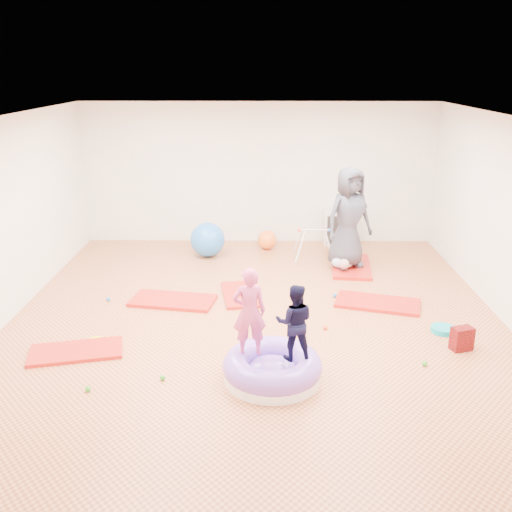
{
  "coord_description": "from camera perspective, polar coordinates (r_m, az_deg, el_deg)",
  "views": [
    {
      "loc": [
        0.1,
        -7.31,
        3.44
      ],
      "look_at": [
        0.0,
        0.3,
        0.9
      ],
      "focal_mm": 40.0,
      "sensor_mm": 36.0,
      "label": 1
    }
  ],
  "objects": [
    {
      "name": "infant_play_gym",
      "position": [
        10.65,
        5.83,
        1.71
      ],
      "size": [
        0.75,
        0.71,
        0.58
      ],
      "rotation": [
        0.0,
        0.0,
        -0.26
      ],
      "color": "silver",
      "rests_on": "ground"
    },
    {
      "name": "gym_mat_mid_left",
      "position": [
        8.85,
        -8.31,
        -4.43
      ],
      "size": [
        1.35,
        0.84,
        0.05
      ],
      "primitive_type": "cube",
      "rotation": [
        0.0,
        0.0,
        -0.17
      ],
      "color": "red",
      "rests_on": "ground"
    },
    {
      "name": "gym_mat_rear_right",
      "position": [
        10.36,
        9.51,
        -1.02
      ],
      "size": [
        0.8,
        1.39,
        0.06
      ],
      "primitive_type": "cube",
      "rotation": [
        0.0,
        0.0,
        1.46
      ],
      "color": "red",
      "rests_on": "ground"
    },
    {
      "name": "balance_disc",
      "position": [
        8.22,
        18.2,
        -7.0
      ],
      "size": [
        0.33,
        0.33,
        0.07
      ],
      "primitive_type": "cylinder",
      "color": "#0A9CA9",
      "rests_on": "ground"
    },
    {
      "name": "ball_pit_balls",
      "position": [
        7.38,
        -1.3,
        -9.07
      ],
      "size": [
        4.4,
        2.82,
        0.06
      ],
      "color": "green",
      "rests_on": "ground"
    },
    {
      "name": "child_navy",
      "position": [
        6.38,
        3.88,
        -6.23
      ],
      "size": [
        0.45,
        0.36,
        0.89
      ],
      "primitive_type": "imported",
      "rotation": [
        0.0,
        0.0,
        3.09
      ],
      "color": "black",
      "rests_on": "inflatable_cushion"
    },
    {
      "name": "cube_shelf",
      "position": [
        11.63,
        8.45,
        2.77
      ],
      "size": [
        0.67,
        0.33,
        0.67
      ],
      "color": "silver",
      "rests_on": "ground"
    },
    {
      "name": "exercise_ball_orange",
      "position": [
        11.24,
        1.11,
        1.64
      ],
      "size": [
        0.38,
        0.38,
        0.38
      ],
      "primitive_type": "sphere",
      "color": "orange",
      "rests_on": "ground"
    },
    {
      "name": "inflatable_cushion",
      "position": [
        6.67,
        1.64,
        -11.17
      ],
      "size": [
        1.15,
        1.15,
        0.36
      ],
      "rotation": [
        0.0,
        0.0,
        0.33
      ],
      "color": "white",
      "rests_on": "ground"
    },
    {
      "name": "gym_mat_right",
      "position": [
        8.86,
        12.07,
        -4.62
      ],
      "size": [
        1.37,
        0.94,
        0.05
      ],
      "primitive_type": "cube",
      "rotation": [
        0.0,
        0.0,
        -0.28
      ],
      "color": "red",
      "rests_on": "ground"
    },
    {
      "name": "exercise_ball_blue",
      "position": [
        10.8,
        -4.86,
        1.64
      ],
      "size": [
        0.65,
        0.65,
        0.65
      ],
      "primitive_type": "sphere",
      "color": "blue",
      "rests_on": "ground"
    },
    {
      "name": "yellow_toy",
      "position": [
        7.84,
        -15.79,
        -8.18
      ],
      "size": [
        0.21,
        0.21,
        0.03
      ],
      "primitive_type": "cylinder",
      "color": "#FEED0E",
      "rests_on": "ground"
    },
    {
      "name": "adult_caregiver",
      "position": [
        10.05,
        9.26,
        3.82
      ],
      "size": [
        1.02,
        0.88,
        1.77
      ],
      "primitive_type": "imported",
      "rotation": [
        0.0,
        0.0,
        0.45
      ],
      "color": "#3A3C48",
      "rests_on": "gym_mat_rear_right"
    },
    {
      "name": "backpack",
      "position": [
        7.76,
        19.89,
        -7.78
      ],
      "size": [
        0.3,
        0.24,
        0.31
      ],
      "primitive_type": "cube",
      "rotation": [
        0.0,
        0.0,
        0.31
      ],
      "color": "#9C0C0D",
      "rests_on": "ground"
    },
    {
      "name": "infant",
      "position": [
        10.09,
        8.68,
        -0.65
      ],
      "size": [
        0.38,
        0.39,
        0.23
      ],
      "color": "silver",
      "rests_on": "gym_mat_rear_right"
    },
    {
      "name": "child_pink",
      "position": [
        6.43,
        -0.68,
        -5.21
      ],
      "size": [
        0.41,
        0.3,
        1.05
      ],
      "primitive_type": "imported",
      "rotation": [
        0.0,
        0.0,
        3.27
      ],
      "color": "#D64882",
      "rests_on": "inflatable_cushion"
    },
    {
      "name": "room",
      "position": [
        7.59,
        -0.03,
        2.87
      ],
      "size": [
        7.01,
        8.01,
        2.81
      ],
      "color": "#D0814E",
      "rests_on": "ground"
    },
    {
      "name": "gym_mat_center_back",
      "position": [
        9.0,
        -1.55,
        -3.86
      ],
      "size": [
        0.7,
        1.14,
        0.04
      ],
      "primitive_type": "cube",
      "rotation": [
        0.0,
        0.0,
        1.73
      ],
      "color": "red",
      "rests_on": "ground"
    },
    {
      "name": "gym_mat_front_left",
      "position": [
        7.63,
        -17.56,
        -9.09
      ],
      "size": [
        1.24,
        0.82,
        0.05
      ],
      "primitive_type": "cube",
      "rotation": [
        0.0,
        0.0,
        0.23
      ],
      "color": "red",
      "rests_on": "ground"
    }
  ]
}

